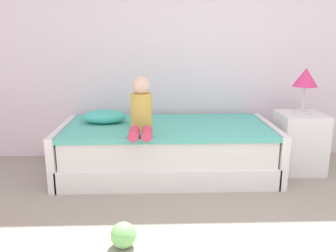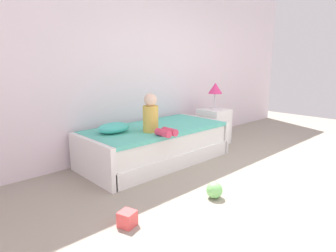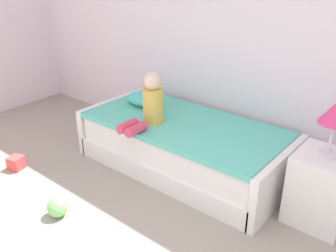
# 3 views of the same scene
# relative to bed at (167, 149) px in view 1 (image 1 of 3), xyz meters

# --- Properties ---
(wall_rear) EXTENTS (7.20, 0.10, 2.90)m
(wall_rear) POSITION_rel_bed_xyz_m (0.67, 0.60, 1.20)
(wall_rear) COLOR white
(wall_rear) RESTS_ON ground
(bed) EXTENTS (2.11, 1.00, 0.50)m
(bed) POSITION_rel_bed_xyz_m (0.00, 0.00, 0.00)
(bed) COLOR white
(bed) RESTS_ON ground
(nightstand) EXTENTS (0.44, 0.44, 0.60)m
(nightstand) POSITION_rel_bed_xyz_m (1.35, 0.02, 0.05)
(nightstand) COLOR white
(nightstand) RESTS_ON ground
(table_lamp) EXTENTS (0.24, 0.24, 0.45)m
(table_lamp) POSITION_rel_bed_xyz_m (1.35, 0.02, 0.69)
(table_lamp) COLOR silver
(table_lamp) RESTS_ON nightstand
(child_figure) EXTENTS (0.20, 0.51, 0.50)m
(child_figure) POSITION_rel_bed_xyz_m (-0.24, -0.23, 0.46)
(child_figure) COLOR gold
(child_figure) RESTS_ON bed
(pillow) EXTENTS (0.44, 0.30, 0.13)m
(pillow) POSITION_rel_bed_xyz_m (-0.63, 0.10, 0.32)
(pillow) COLOR #4CCCBC
(pillow) RESTS_ON bed
(toy_ball) EXTENTS (0.17, 0.17, 0.17)m
(toy_ball) POSITION_rel_bed_xyz_m (-0.33, -1.30, -0.16)
(toy_ball) COLOR #7FD872
(toy_ball) RESTS_ON ground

